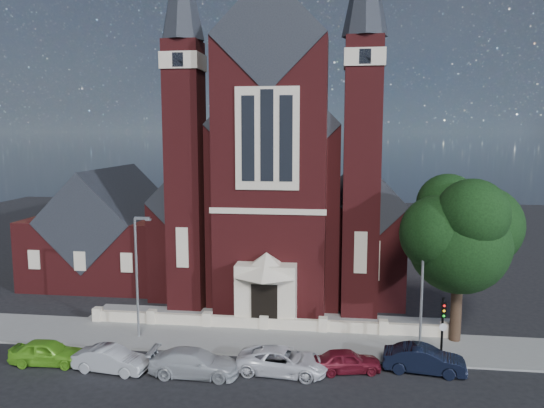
{
  "coord_description": "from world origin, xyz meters",
  "views": [
    {
      "loc": [
        4.92,
        -27.97,
        13.45
      ],
      "look_at": [
        -0.18,
        12.0,
        7.97
      ],
      "focal_mm": 35.0,
      "sensor_mm": 36.0,
      "label": 1
    }
  ],
  "objects_px": {
    "church": "(288,187)",
    "street_lamp_left": "(138,270)",
    "street_lamp_right": "(424,280)",
    "car_silver_b": "(194,363)",
    "car_white_suv": "(283,361)",
    "car_lime_van": "(47,352)",
    "traffic_signal": "(443,322)",
    "car_navy": "(424,360)",
    "street_tree": "(462,237)",
    "car_dark_red": "(347,361)",
    "parish_hall": "(111,235)",
    "car_silver_a": "(111,359)"
  },
  "relations": [
    {
      "from": "street_tree",
      "to": "car_silver_b",
      "type": "bearing_deg",
      "value": -157.28
    },
    {
      "from": "car_dark_red",
      "to": "car_silver_a",
      "type": "bearing_deg",
      "value": 85.1
    },
    {
      "from": "traffic_signal",
      "to": "car_lime_van",
      "type": "xyz_separation_m",
      "value": [
        -22.8,
        -2.88,
        -1.86
      ]
    },
    {
      "from": "car_silver_a",
      "to": "street_lamp_right",
      "type": "bearing_deg",
      "value": -68.16
    },
    {
      "from": "church",
      "to": "car_lime_van",
      "type": "relative_size",
      "value": 8.23
    },
    {
      "from": "parish_hall",
      "to": "car_silver_b",
      "type": "relative_size",
      "value": 2.41
    },
    {
      "from": "traffic_signal",
      "to": "car_lime_van",
      "type": "relative_size",
      "value": 0.94
    },
    {
      "from": "church",
      "to": "street_lamp_left",
      "type": "distance_m",
      "value": 20.84
    },
    {
      "from": "car_lime_van",
      "to": "car_dark_red",
      "type": "relative_size",
      "value": 1.11
    },
    {
      "from": "traffic_signal",
      "to": "car_dark_red",
      "type": "xyz_separation_m",
      "value": [
        -5.48,
        -1.69,
        -1.93
      ]
    },
    {
      "from": "street_tree",
      "to": "car_dark_red",
      "type": "bearing_deg",
      "value": -144.88
    },
    {
      "from": "church",
      "to": "car_dark_red",
      "type": "relative_size",
      "value": 9.14
    },
    {
      "from": "street_lamp_right",
      "to": "car_lime_van",
      "type": "xyz_separation_m",
      "value": [
        -21.89,
        -4.45,
        -3.88
      ]
    },
    {
      "from": "church",
      "to": "car_white_suv",
      "type": "height_order",
      "value": "church"
    },
    {
      "from": "street_lamp_right",
      "to": "car_silver_b",
      "type": "xyz_separation_m",
      "value": [
        -12.99,
        -4.78,
        -3.86
      ]
    },
    {
      "from": "street_tree",
      "to": "traffic_signal",
      "type": "height_order",
      "value": "street_tree"
    },
    {
      "from": "street_tree",
      "to": "traffic_signal",
      "type": "distance_m",
      "value": 5.7
    },
    {
      "from": "parish_hall",
      "to": "traffic_signal",
      "type": "distance_m",
      "value": 31.2
    },
    {
      "from": "car_white_suv",
      "to": "car_dark_red",
      "type": "distance_m",
      "value": 3.62
    },
    {
      "from": "street_tree",
      "to": "street_lamp_left",
      "type": "bearing_deg",
      "value": -175.24
    },
    {
      "from": "street_lamp_right",
      "to": "traffic_signal",
      "type": "bearing_deg",
      "value": -59.99
    },
    {
      "from": "church",
      "to": "car_navy",
      "type": "distance_m",
      "value": 24.97
    },
    {
      "from": "street_lamp_right",
      "to": "car_dark_red",
      "type": "relative_size",
      "value": 2.12
    },
    {
      "from": "street_tree",
      "to": "traffic_signal",
      "type": "bearing_deg",
      "value": -115.95
    },
    {
      "from": "car_silver_a",
      "to": "street_lamp_left",
      "type": "bearing_deg",
      "value": 8.81
    },
    {
      "from": "street_lamp_left",
      "to": "street_lamp_right",
      "type": "distance_m",
      "value": 18.0
    },
    {
      "from": "church",
      "to": "street_lamp_right",
      "type": "distance_m",
      "value": 21.76
    },
    {
      "from": "car_lime_van",
      "to": "car_silver_a",
      "type": "distance_m",
      "value": 4.1
    },
    {
      "from": "church",
      "to": "parish_hall",
      "type": "bearing_deg",
      "value": -162.84
    },
    {
      "from": "street_tree",
      "to": "car_silver_a",
      "type": "height_order",
      "value": "street_tree"
    },
    {
      "from": "car_silver_a",
      "to": "car_dark_red",
      "type": "relative_size",
      "value": 1.11
    },
    {
      "from": "car_dark_red",
      "to": "car_silver_b",
      "type": "bearing_deg",
      "value": 88.33
    },
    {
      "from": "car_silver_b",
      "to": "car_white_suv",
      "type": "relative_size",
      "value": 0.99
    },
    {
      "from": "car_silver_b",
      "to": "car_lime_van",
      "type": "bearing_deg",
      "value": 87.98
    },
    {
      "from": "street_tree",
      "to": "car_navy",
      "type": "height_order",
      "value": "street_tree"
    },
    {
      "from": "car_silver_a",
      "to": "traffic_signal",
      "type": "bearing_deg",
      "value": -73.47
    },
    {
      "from": "church",
      "to": "car_silver_a",
      "type": "distance_m",
      "value": 26.14
    },
    {
      "from": "car_silver_b",
      "to": "car_dark_red",
      "type": "relative_size",
      "value": 1.32
    },
    {
      "from": "church",
      "to": "car_silver_a",
      "type": "relative_size",
      "value": 8.24
    },
    {
      "from": "car_white_suv",
      "to": "church",
      "type": "bearing_deg",
      "value": 9.88
    },
    {
      "from": "street_lamp_right",
      "to": "traffic_signal",
      "type": "distance_m",
      "value": 2.71
    },
    {
      "from": "parish_hall",
      "to": "traffic_signal",
      "type": "relative_size",
      "value": 3.05
    },
    {
      "from": "street_lamp_right",
      "to": "car_silver_a",
      "type": "height_order",
      "value": "street_lamp_right"
    },
    {
      "from": "street_lamp_left",
      "to": "traffic_signal",
      "type": "distance_m",
      "value": 19.08
    },
    {
      "from": "car_white_suv",
      "to": "car_lime_van",
      "type": "bearing_deg",
      "value": 97.41
    },
    {
      "from": "car_lime_van",
      "to": "car_silver_a",
      "type": "bearing_deg",
      "value": -99.19
    },
    {
      "from": "car_silver_a",
      "to": "parish_hall",
      "type": "bearing_deg",
      "value": 30.2
    },
    {
      "from": "street_tree",
      "to": "car_silver_a",
      "type": "relative_size",
      "value": 2.52
    },
    {
      "from": "car_white_suv",
      "to": "parish_hall",
      "type": "bearing_deg",
      "value": 50.12
    },
    {
      "from": "car_dark_red",
      "to": "car_navy",
      "type": "relative_size",
      "value": 0.84
    }
  ]
}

